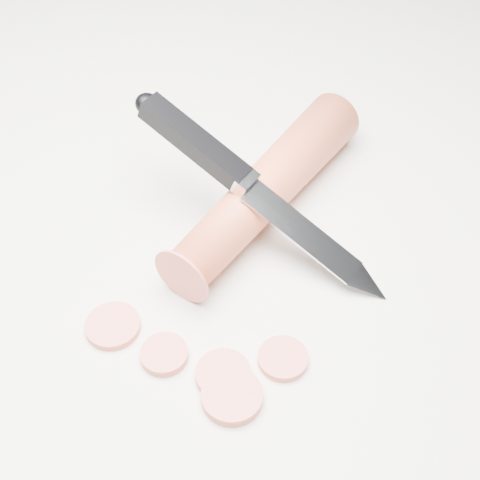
{
  "coord_description": "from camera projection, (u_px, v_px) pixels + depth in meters",
  "views": [
    {
      "loc": [
        0.02,
        -0.31,
        0.37
      ],
      "look_at": [
        0.02,
        0.01,
        0.02
      ],
      "focal_mm": 50.0,
      "sensor_mm": 36.0,
      "label": 1
    }
  ],
  "objects": [
    {
      "name": "ground",
      "position": [
        214.0,
        267.0,
        0.48
      ],
      "size": [
        2.4,
        2.4,
        0.0
      ],
      "primitive_type": "plane",
      "color": "silver",
      "rests_on": "ground"
    },
    {
      "name": "carrot",
      "position": [
        267.0,
        187.0,
        0.5
      ],
      "size": [
        0.15,
        0.2,
        0.04
      ],
      "primitive_type": "cylinder",
      "rotation": [
        1.57,
        0.0,
        -0.59
      ],
      "color": "#D34E2A",
      "rests_on": "ground"
    },
    {
      "name": "carrot_slice_0",
      "position": [
        113.0,
        326.0,
        0.44
      ],
      "size": [
        0.04,
        0.04,
        0.01
      ],
      "primitive_type": "cylinder",
      "color": "#DE5B4D",
      "rests_on": "ground"
    },
    {
      "name": "carrot_slice_1",
      "position": [
        232.0,
        396.0,
        0.4
      ],
      "size": [
        0.04,
        0.04,
        0.01
      ],
      "primitive_type": "cylinder",
      "color": "#DE5B4D",
      "rests_on": "ground"
    },
    {
      "name": "carrot_slice_2",
      "position": [
        223.0,
        374.0,
        0.41
      ],
      "size": [
        0.03,
        0.03,
        0.01
      ],
      "primitive_type": "cylinder",
      "color": "#DE5B4D",
      "rests_on": "ground"
    },
    {
      "name": "carrot_slice_3",
      "position": [
        283.0,
        358.0,
        0.42
      ],
      "size": [
        0.03,
        0.03,
        0.01
      ],
      "primitive_type": "cylinder",
      "color": "#DE5B4D",
      "rests_on": "ground"
    },
    {
      "name": "carrot_slice_4",
      "position": [
        164.0,
        354.0,
        0.42
      ],
      "size": [
        0.03,
        0.03,
        0.01
      ],
      "primitive_type": "cylinder",
      "color": "#DE5B4D",
      "rests_on": "ground"
    },
    {
      "name": "kitchen_knife",
      "position": [
        260.0,
        191.0,
        0.47
      ],
      "size": [
        0.19,
        0.14,
        0.09
      ],
      "primitive_type": null,
      "color": "#B8BABF",
      "rests_on": "ground"
    }
  ]
}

